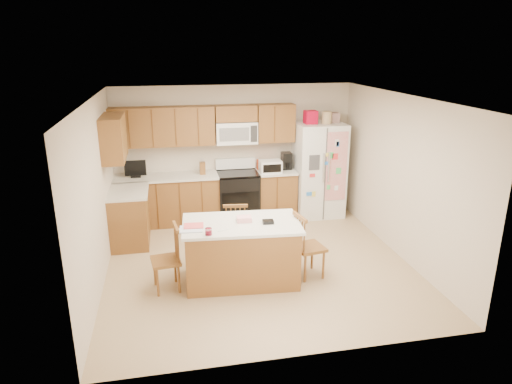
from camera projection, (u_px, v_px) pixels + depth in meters
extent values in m
plane|color=tan|center=(258.00, 263.00, 7.01)|extent=(4.50, 4.50, 0.00)
cube|color=beige|center=(235.00, 151.00, 8.72)|extent=(4.50, 0.10, 2.50)
cube|color=beige|center=(303.00, 250.00, 4.52)|extent=(4.50, 0.10, 2.50)
cube|color=beige|center=(97.00, 195.00, 6.21)|extent=(0.10, 4.50, 2.50)
cube|color=beige|center=(401.00, 177.00, 7.04)|extent=(0.10, 4.50, 2.50)
cube|color=white|center=(258.00, 98.00, 6.24)|extent=(4.50, 4.50, 0.04)
cube|color=brown|center=(168.00, 201.00, 8.45)|extent=(1.87, 0.60, 0.88)
cube|color=brown|center=(275.00, 194.00, 8.83)|extent=(0.72, 0.60, 0.88)
cube|color=brown|center=(130.00, 218.00, 7.61)|extent=(0.60, 0.95, 0.88)
cube|color=silver|center=(166.00, 177.00, 8.30)|extent=(1.87, 0.64, 0.04)
cube|color=silver|center=(276.00, 171.00, 8.68)|extent=(0.72, 0.64, 0.04)
cube|color=silver|center=(128.00, 192.00, 7.47)|extent=(0.64, 0.95, 0.04)
cube|color=brown|center=(163.00, 127.00, 8.15)|extent=(1.85, 0.33, 0.70)
cube|color=brown|center=(275.00, 123.00, 8.54)|extent=(0.70, 0.33, 0.70)
cube|color=brown|center=(236.00, 113.00, 8.34)|extent=(0.76, 0.33, 0.29)
cube|color=brown|center=(114.00, 138.00, 7.16)|extent=(0.33, 0.95, 0.70)
cube|color=#542E0E|center=(129.00, 129.00, 7.89)|extent=(0.02, 0.01, 0.66)
cube|color=#542E0E|center=(134.00, 208.00, 8.06)|extent=(0.02, 0.01, 0.84)
cube|color=#542E0E|center=(152.00, 129.00, 7.96)|extent=(0.02, 0.01, 0.66)
cube|color=#542E0E|center=(157.00, 207.00, 8.13)|extent=(0.02, 0.01, 0.84)
cube|color=#542E0E|center=(176.00, 128.00, 8.04)|extent=(0.02, 0.01, 0.66)
cube|color=#542E0E|center=(180.00, 205.00, 8.20)|extent=(0.02, 0.01, 0.84)
cube|color=#542E0E|center=(198.00, 127.00, 8.11)|extent=(0.01, 0.01, 0.66)
cube|color=#542E0E|center=(202.00, 204.00, 8.28)|extent=(0.01, 0.01, 0.84)
cube|color=#542E0E|center=(275.00, 124.00, 8.37)|extent=(0.01, 0.01, 0.66)
cube|color=#542E0E|center=(277.00, 199.00, 8.54)|extent=(0.01, 0.01, 0.84)
cube|color=white|center=(236.00, 132.00, 8.42)|extent=(0.76, 0.38, 0.40)
cube|color=slate|center=(234.00, 135.00, 8.23)|extent=(0.54, 0.01, 0.24)
cube|color=#262626|center=(254.00, 134.00, 8.30)|extent=(0.12, 0.01, 0.30)
cube|color=brown|center=(202.00, 168.00, 8.39)|extent=(0.10, 0.14, 0.22)
cube|color=black|center=(136.00, 177.00, 8.22)|extent=(0.18, 0.12, 0.02)
cube|color=black|center=(135.00, 168.00, 8.17)|extent=(0.38, 0.03, 0.28)
cube|color=red|center=(267.00, 165.00, 8.70)|extent=(0.35, 0.22, 0.18)
cube|color=white|center=(270.00, 167.00, 8.48)|extent=(0.40, 0.28, 0.23)
cube|color=black|center=(272.00, 168.00, 8.35)|extent=(0.34, 0.01, 0.15)
cube|color=black|center=(286.00, 161.00, 8.72)|extent=(0.18, 0.22, 0.32)
cylinder|color=black|center=(287.00, 165.00, 8.68)|extent=(0.12, 0.12, 0.12)
cube|color=black|center=(238.00, 197.00, 8.67)|extent=(0.76, 0.64, 0.88)
cube|color=black|center=(241.00, 203.00, 8.38)|extent=(0.68, 0.01, 0.42)
cube|color=black|center=(238.00, 173.00, 8.53)|extent=(0.76, 0.64, 0.03)
cube|color=white|center=(235.00, 163.00, 8.74)|extent=(0.76, 0.10, 0.20)
cube|color=white|center=(319.00, 170.00, 8.77)|extent=(0.90, 0.75, 1.80)
cube|color=#4C4C4C|center=(325.00, 175.00, 8.42)|extent=(0.02, 0.01, 1.75)
cube|color=silver|center=(323.00, 168.00, 8.34)|extent=(0.02, 0.03, 0.55)
cube|color=silver|center=(329.00, 167.00, 8.36)|extent=(0.02, 0.03, 0.55)
cube|color=#3F3F44|center=(314.00, 163.00, 8.30)|extent=(0.20, 0.01, 0.28)
cube|color=#D84C59|center=(336.00, 167.00, 8.41)|extent=(0.42, 0.01, 1.30)
cube|color=#B50224|center=(311.00, 117.00, 8.42)|extent=(0.22, 0.22, 0.24)
cylinder|color=tan|center=(327.00, 118.00, 8.43)|extent=(0.18, 0.18, 0.22)
cube|color=#A47C76|center=(334.00, 117.00, 8.60)|extent=(0.18, 0.20, 0.18)
cube|color=brown|center=(242.00, 253.00, 6.37)|extent=(1.58, 0.97, 0.84)
cube|color=silver|center=(241.00, 224.00, 6.24)|extent=(1.67, 1.05, 0.04)
cylinder|color=#B50224|center=(209.00, 233.00, 5.82)|extent=(0.08, 0.08, 0.06)
cylinder|color=white|center=(208.00, 232.00, 5.82)|extent=(0.09, 0.09, 0.09)
cube|color=pink|center=(244.00, 219.00, 6.27)|extent=(0.21, 0.16, 0.07)
cube|color=black|center=(268.00, 222.00, 6.21)|extent=(0.16, 0.13, 0.04)
cube|color=white|center=(191.00, 229.00, 5.99)|extent=(0.32, 0.26, 0.01)
cube|color=#D84C4C|center=(194.00, 226.00, 6.07)|extent=(0.27, 0.22, 0.01)
cylinder|color=white|center=(223.00, 230.00, 5.96)|extent=(0.14, 0.04, 0.01)
cube|color=brown|center=(166.00, 261.00, 6.13)|extent=(0.42, 0.44, 0.04)
cylinder|color=brown|center=(155.00, 272.00, 6.30)|extent=(0.03, 0.03, 0.40)
cylinder|color=brown|center=(158.00, 283.00, 6.01)|extent=(0.03, 0.03, 0.40)
cylinder|color=brown|center=(175.00, 269.00, 6.39)|extent=(0.03, 0.03, 0.40)
cylinder|color=brown|center=(179.00, 279.00, 6.10)|extent=(0.03, 0.03, 0.40)
cylinder|color=brown|center=(175.00, 239.00, 6.23)|extent=(0.02, 0.02, 0.45)
cylinder|color=brown|center=(176.00, 241.00, 6.17)|extent=(0.02, 0.02, 0.45)
cylinder|color=brown|center=(177.00, 243.00, 6.11)|extent=(0.02, 0.02, 0.45)
cylinder|color=brown|center=(177.00, 245.00, 6.04)|extent=(0.02, 0.02, 0.45)
cylinder|color=brown|center=(178.00, 247.00, 5.98)|extent=(0.02, 0.02, 0.45)
cube|color=brown|center=(176.00, 227.00, 6.04)|extent=(0.08, 0.38, 0.05)
cube|color=brown|center=(236.00, 231.00, 7.14)|extent=(0.44, 0.42, 0.04)
cylinder|color=brown|center=(245.00, 240.00, 7.35)|extent=(0.03, 0.03, 0.40)
cylinder|color=brown|center=(226.00, 240.00, 7.33)|extent=(0.03, 0.03, 0.40)
cylinder|color=brown|center=(246.00, 247.00, 7.08)|extent=(0.03, 0.03, 0.40)
cylinder|color=brown|center=(226.00, 247.00, 7.06)|extent=(0.03, 0.03, 0.40)
cylinder|color=brown|center=(245.00, 220.00, 6.92)|extent=(0.02, 0.02, 0.45)
cylinder|color=brown|center=(240.00, 220.00, 6.92)|extent=(0.02, 0.02, 0.45)
cylinder|color=brown|center=(236.00, 220.00, 6.91)|extent=(0.02, 0.02, 0.45)
cylinder|color=brown|center=(231.00, 220.00, 6.91)|extent=(0.02, 0.02, 0.45)
cylinder|color=brown|center=(226.00, 220.00, 6.90)|extent=(0.02, 0.02, 0.45)
cube|color=brown|center=(235.00, 206.00, 6.84)|extent=(0.38, 0.09, 0.05)
cube|color=brown|center=(309.00, 247.00, 6.50)|extent=(0.46, 0.47, 0.04)
cylinder|color=brown|center=(323.00, 265.00, 6.48)|extent=(0.04, 0.04, 0.42)
cylinder|color=brown|center=(312.00, 256.00, 6.77)|extent=(0.04, 0.04, 0.42)
cylinder|color=brown|center=(305.00, 269.00, 6.37)|extent=(0.04, 0.04, 0.42)
cylinder|color=brown|center=(294.00, 259.00, 6.67)|extent=(0.04, 0.04, 0.42)
cylinder|color=brown|center=(304.00, 237.00, 6.24)|extent=(0.02, 0.02, 0.47)
cylinder|color=brown|center=(302.00, 235.00, 6.30)|extent=(0.02, 0.02, 0.47)
cylinder|color=brown|center=(299.00, 233.00, 6.37)|extent=(0.02, 0.02, 0.47)
cylinder|color=brown|center=(297.00, 231.00, 6.43)|extent=(0.02, 0.02, 0.47)
cylinder|color=brown|center=(295.00, 229.00, 6.49)|extent=(0.02, 0.02, 0.47)
cube|color=brown|center=(300.00, 217.00, 6.29)|extent=(0.11, 0.39, 0.05)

